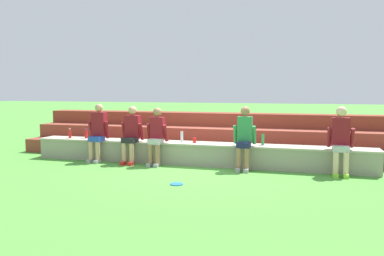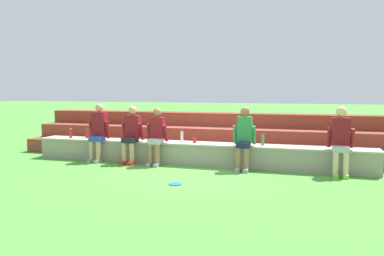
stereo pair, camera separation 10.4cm
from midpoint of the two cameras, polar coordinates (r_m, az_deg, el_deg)
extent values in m
plane|color=#4C9338|center=(8.77, -0.51, -5.77)|extent=(80.00, 80.00, 0.00)
cube|color=gray|center=(8.98, -0.02, -3.84)|extent=(8.02, 0.55, 0.51)
cube|color=#ABA28E|center=(8.95, -0.02, -2.34)|extent=(8.06, 0.59, 0.04)
cube|color=brown|center=(9.67, 1.12, -3.57)|extent=(10.04, 0.64, 0.37)
cube|color=brown|center=(10.26, 2.02, -2.00)|extent=(10.04, 0.64, 0.73)
cube|color=brown|center=(10.86, 2.83, -0.60)|extent=(10.04, 0.64, 1.10)
cylinder|color=tan|center=(9.53, -15.19, -3.48)|extent=(0.11, 0.11, 0.51)
cylinder|color=tan|center=(9.44, -14.22, -3.55)|extent=(0.11, 0.11, 0.51)
cube|color=#99999E|center=(9.54, -15.28, -4.79)|extent=(0.10, 0.22, 0.08)
cube|color=#99999E|center=(9.44, -14.30, -4.86)|extent=(0.10, 0.22, 0.08)
cube|color=#2347B2|center=(9.54, -14.40, -1.58)|extent=(0.31, 0.29, 0.12)
cube|color=maroon|center=(9.64, -14.00, 0.56)|extent=(0.34, 0.20, 0.58)
sphere|color=tan|center=(9.61, -14.06, 2.97)|extent=(0.19, 0.19, 0.19)
cylinder|color=maroon|center=(9.74, -15.16, -0.18)|extent=(0.08, 0.24, 0.42)
cylinder|color=maroon|center=(9.52, -12.89, -0.26)|extent=(0.08, 0.15, 0.43)
cylinder|color=tan|center=(9.10, -10.46, -3.81)|extent=(0.11, 0.11, 0.51)
cylinder|color=tan|center=(9.02, -9.35, -3.88)|extent=(0.11, 0.11, 0.51)
cube|color=red|center=(9.10, -10.55, -5.18)|extent=(0.10, 0.22, 0.08)
cube|color=red|center=(9.02, -9.43, -5.26)|extent=(0.10, 0.22, 0.08)
cube|color=black|center=(9.12, -9.60, -1.81)|extent=(0.32, 0.31, 0.12)
cube|color=maroon|center=(9.25, -9.17, 0.27)|extent=(0.35, 0.20, 0.52)
sphere|color=tan|center=(9.22, -9.20, 2.63)|extent=(0.20, 0.20, 0.20)
cylinder|color=maroon|center=(9.34, -10.47, -0.43)|extent=(0.08, 0.17, 0.43)
cylinder|color=maroon|center=(9.15, -7.92, -0.51)|extent=(0.08, 0.23, 0.42)
cylinder|color=#996B4C|center=(8.80, -6.61, -4.08)|extent=(0.11, 0.11, 0.51)
cylinder|color=#996B4C|center=(8.74, -5.57, -4.14)|extent=(0.11, 0.11, 0.51)
cube|color=#99999E|center=(8.80, -6.70, -5.49)|extent=(0.10, 0.22, 0.08)
cube|color=#99999E|center=(8.74, -5.65, -5.56)|extent=(0.10, 0.22, 0.08)
cube|color=#B2B2B7|center=(8.85, -5.78, -2.00)|extent=(0.28, 0.34, 0.12)
cube|color=maroon|center=(8.93, -5.50, 0.03)|extent=(0.31, 0.20, 0.49)
sphere|color=#996B4C|center=(8.90, -5.53, 2.40)|extent=(0.20, 0.20, 0.20)
cylinder|color=maroon|center=(9.00, -6.76, -0.65)|extent=(0.08, 0.19, 0.43)
cylinder|color=maroon|center=(8.85, -4.30, -0.73)|extent=(0.08, 0.24, 0.42)
cylinder|color=#996B4C|center=(8.25, 6.62, -4.74)|extent=(0.11, 0.11, 0.51)
cylinder|color=#996B4C|center=(8.23, 7.81, -4.79)|extent=(0.11, 0.11, 0.51)
cube|color=#99999E|center=(8.26, 6.56, -6.25)|extent=(0.10, 0.22, 0.08)
cube|color=#99999E|center=(8.23, 7.75, -6.30)|extent=(0.10, 0.22, 0.08)
cube|color=#191E47|center=(8.33, 7.39, -2.51)|extent=(0.28, 0.34, 0.12)
cube|color=#2D7F47|center=(8.45, 7.57, -0.15)|extent=(0.31, 0.20, 0.55)
sphere|color=#996B4C|center=(8.41, 7.61, 2.53)|extent=(0.20, 0.20, 0.20)
cylinder|color=#2D7F47|center=(8.47, 6.16, -0.95)|extent=(0.08, 0.21, 0.42)
cylinder|color=#2D7F47|center=(8.41, 8.94, -1.03)|extent=(0.08, 0.22, 0.42)
cylinder|color=beige|center=(8.21, 20.37, -5.13)|extent=(0.11, 0.11, 0.51)
cylinder|color=beige|center=(8.23, 21.70, -5.15)|extent=(0.11, 0.11, 0.51)
cube|color=#8CD833|center=(8.21, 20.34, -6.65)|extent=(0.10, 0.22, 0.08)
cube|color=#8CD833|center=(8.23, 21.67, -6.67)|extent=(0.10, 0.22, 0.08)
cube|color=#B2B2B7|center=(8.30, 21.03, -2.88)|extent=(0.31, 0.32, 0.12)
cube|color=maroon|center=(8.40, 21.02, -0.46)|extent=(0.35, 0.20, 0.56)
sphere|color=beige|center=(8.37, 21.12, 2.32)|extent=(0.21, 0.21, 0.21)
cylinder|color=maroon|center=(8.38, 19.48, -1.29)|extent=(0.08, 0.20, 0.42)
cylinder|color=maroon|center=(8.42, 22.52, -1.37)|extent=(0.08, 0.22, 0.42)
cylinder|color=silver|center=(9.02, -1.86, -1.31)|extent=(0.06, 0.06, 0.26)
cylinder|color=red|center=(9.01, -1.87, -0.43)|extent=(0.04, 0.04, 0.02)
cylinder|color=red|center=(10.27, -18.08, -0.81)|extent=(0.07, 0.07, 0.23)
cylinder|color=white|center=(10.25, -18.10, -0.12)|extent=(0.04, 0.04, 0.02)
cylinder|color=green|center=(8.68, 10.22, -1.71)|extent=(0.06, 0.06, 0.25)
cylinder|color=red|center=(8.67, 10.23, -0.81)|extent=(0.04, 0.04, 0.02)
cylinder|color=red|center=(10.14, -15.83, -0.82)|extent=(0.07, 0.07, 0.23)
cylinder|color=blue|center=(10.13, -15.85, -0.12)|extent=(0.04, 0.04, 0.02)
cylinder|color=red|center=(8.94, 0.05, -1.85)|extent=(0.08, 0.08, 0.11)
cylinder|color=blue|center=(7.15, -2.74, -8.38)|extent=(0.24, 0.24, 0.02)
camera|label=1|loc=(0.05, -90.33, -0.03)|focal=35.65mm
camera|label=2|loc=(0.05, 89.67, 0.03)|focal=35.65mm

